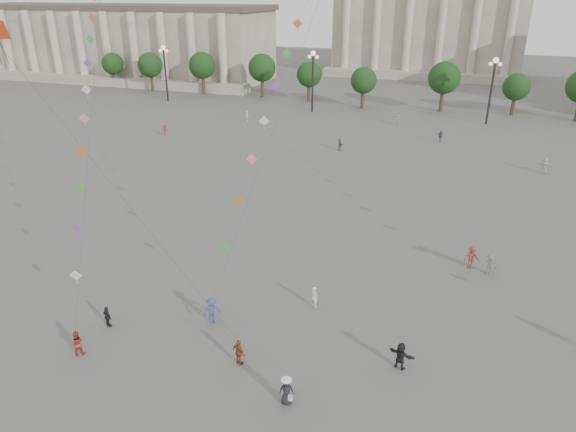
% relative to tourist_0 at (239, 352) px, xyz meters
% --- Properties ---
extents(ground, '(360.00, 360.00, 0.00)m').
position_rel_tourist_0_xyz_m(ground, '(-0.36, -2.12, -0.84)').
color(ground, '#565351').
rests_on(ground, ground).
extents(hall_west, '(84.00, 26.22, 17.20)m').
position_rel_tourist_0_xyz_m(hall_west, '(-75.36, 91.77, 7.59)').
color(hall_west, gray).
rests_on(hall_west, ground).
extents(hall_central, '(48.30, 34.30, 35.50)m').
position_rel_tourist_0_xyz_m(hall_central, '(-0.36, 127.10, 13.40)').
color(hall_central, gray).
rests_on(hall_central, ground).
extents(tree_row, '(137.12, 5.12, 8.00)m').
position_rel_tourist_0_xyz_m(tree_row, '(-0.36, 75.88, 4.56)').
color(tree_row, '#35241A').
rests_on(tree_row, ground).
extents(lamp_post_far_west, '(2.00, 0.90, 10.65)m').
position_rel_tourist_0_xyz_m(lamp_post_far_west, '(-45.36, 67.88, 6.52)').
color(lamp_post_far_west, '#262628').
rests_on(lamp_post_far_west, ground).
extents(lamp_post_mid_west, '(2.00, 0.90, 10.65)m').
position_rel_tourist_0_xyz_m(lamp_post_mid_west, '(-15.36, 67.88, 6.52)').
color(lamp_post_mid_west, '#262628').
rests_on(lamp_post_mid_west, ground).
extents(lamp_post_mid_east, '(2.00, 0.90, 10.65)m').
position_rel_tourist_0_xyz_m(lamp_post_mid_east, '(14.64, 67.88, 6.52)').
color(lamp_post_mid_east, '#262628').
rests_on(lamp_post_mid_east, ground).
extents(person_crowd_0, '(1.03, 0.52, 1.69)m').
position_rel_tourist_0_xyz_m(person_crowd_0, '(8.10, 54.12, 0.01)').
color(person_crowd_0, navy).
rests_on(person_crowd_0, ground).
extents(person_crowd_2, '(1.16, 1.14, 1.60)m').
position_rel_tourist_0_xyz_m(person_crowd_2, '(-31.85, 44.43, -0.04)').
color(person_crowd_2, maroon).
rests_on(person_crowd_2, ground).
extents(person_crowd_3, '(1.68, 0.98, 1.72)m').
position_rel_tourist_0_xyz_m(person_crowd_3, '(9.03, 2.69, 0.03)').
color(person_crowd_3, black).
rests_on(person_crowd_3, ground).
extents(person_crowd_4, '(1.04, 1.66, 1.71)m').
position_rel_tourist_0_xyz_m(person_crowd_4, '(0.80, 62.70, 0.02)').
color(person_crowd_4, beige).
rests_on(person_crowd_4, ground).
extents(person_crowd_6, '(1.12, 0.67, 1.71)m').
position_rel_tourist_0_xyz_m(person_crowd_6, '(14.17, 15.88, 0.02)').
color(person_crowd_6, slate).
rests_on(person_crowd_6, ground).
extents(person_crowd_7, '(1.85, 0.76, 1.95)m').
position_rel_tourist_0_xyz_m(person_crowd_7, '(20.85, 43.68, 0.14)').
color(person_crowd_7, silver).
rests_on(person_crowd_7, ground).
extents(person_crowd_8, '(1.42, 1.18, 1.91)m').
position_rel_tourist_0_xyz_m(person_crowd_8, '(12.79, 16.42, 0.12)').
color(person_crowd_8, maroon).
rests_on(person_crowd_8, ground).
extents(person_crowd_10, '(0.56, 0.74, 1.82)m').
position_rel_tourist_0_xyz_m(person_crowd_10, '(-23.59, 56.97, 0.07)').
color(person_crowd_10, silver).
rests_on(person_crowd_10, ground).
extents(person_crowd_12, '(1.37, 1.54, 1.69)m').
position_rel_tourist_0_xyz_m(person_crowd_12, '(-4.74, 45.26, 0.01)').
color(person_crowd_12, slate).
rests_on(person_crowd_12, ground).
extents(person_crowd_13, '(0.68, 0.60, 1.57)m').
position_rel_tourist_0_xyz_m(person_crowd_13, '(2.51, 7.23, -0.05)').
color(person_crowd_13, silver).
rests_on(person_crowd_13, ground).
extents(tourist_0, '(1.06, 0.77, 1.67)m').
position_rel_tourist_0_xyz_m(tourist_0, '(0.00, 0.00, 0.00)').
color(tourist_0, '#943928').
rests_on(tourist_0, ground).
extents(tourist_1, '(0.95, 0.68, 1.50)m').
position_rel_tourist_0_xyz_m(tourist_1, '(-9.63, 0.63, -0.09)').
color(tourist_1, black).
rests_on(tourist_1, ground).
extents(kite_flyer_0, '(1.00, 0.93, 1.64)m').
position_rel_tourist_0_xyz_m(kite_flyer_0, '(-9.60, -2.33, -0.02)').
color(kite_flyer_0, '#9E2F2B').
rests_on(kite_flyer_0, ground).
extents(kite_flyer_1, '(1.37, 1.41, 1.93)m').
position_rel_tourist_0_xyz_m(kite_flyer_1, '(-3.31, 3.16, 0.13)').
color(kite_flyer_1, '#383E7E').
rests_on(kite_flyer_1, ground).
extents(hat_person, '(0.89, 0.68, 1.69)m').
position_rel_tourist_0_xyz_m(hat_person, '(3.67, -2.09, 0.02)').
color(hat_person, black).
rests_on(hat_person, ground).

